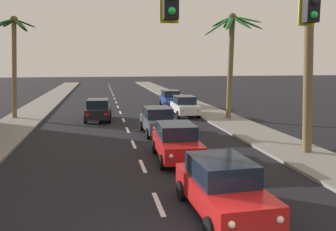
# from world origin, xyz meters

# --- Properties ---
(sidewalk_right) EXTENTS (3.20, 110.00, 0.14)m
(sidewalk_right) POSITION_xyz_m (7.80, 20.00, 0.07)
(sidewalk_right) COLOR gray
(sidewalk_right) RESTS_ON ground
(sidewalk_left) EXTENTS (3.20, 110.00, 0.14)m
(sidewalk_left) POSITION_xyz_m (-7.80, 20.00, 0.07)
(sidewalk_left) COLOR gray
(sidewalk_left) RESTS_ON ground
(lane_markings) EXTENTS (4.28, 88.55, 0.01)m
(lane_markings) POSITION_xyz_m (0.46, 19.91, 0.00)
(lane_markings) COLOR silver
(lane_markings) RESTS_ON ground
(traffic_signal_mast) EXTENTS (10.58, 0.41, 7.26)m
(traffic_signal_mast) POSITION_xyz_m (3.26, 0.65, 5.16)
(traffic_signal_mast) COLOR #2D2D33
(traffic_signal_mast) RESTS_ON ground
(sedan_lead_at_stop_bar) EXTENTS (2.07, 4.50, 1.68)m
(sedan_lead_at_stop_bar) POSITION_xyz_m (1.72, 2.50, 0.85)
(sedan_lead_at_stop_bar) COLOR red
(sedan_lead_at_stop_bar) RESTS_ON ground
(sedan_third_in_queue) EXTENTS (2.06, 4.49, 1.68)m
(sedan_third_in_queue) POSITION_xyz_m (1.68, 8.74, 0.85)
(sedan_third_in_queue) COLOR red
(sedan_third_in_queue) RESTS_ON ground
(sedan_fifth_in_queue) EXTENTS (2.02, 4.48, 1.68)m
(sedan_fifth_in_queue) POSITION_xyz_m (1.81, 14.98, 0.85)
(sedan_fifth_in_queue) COLOR #4C515B
(sedan_fifth_in_queue) RESTS_ON ground
(sedan_oncoming_far) EXTENTS (2.11, 4.51, 1.68)m
(sedan_oncoming_far) POSITION_xyz_m (-1.93, 21.08, 0.85)
(sedan_oncoming_far) COLOR black
(sedan_oncoming_far) RESTS_ON ground
(sedan_parked_nearest_kerb) EXTENTS (2.00, 4.47, 1.68)m
(sedan_parked_nearest_kerb) POSITION_xyz_m (5.27, 22.28, 0.85)
(sedan_parked_nearest_kerb) COLOR silver
(sedan_parked_nearest_kerb) RESTS_ON ground
(sedan_parked_mid_kerb) EXTENTS (2.01, 4.48, 1.68)m
(sedan_parked_mid_kerb) POSITION_xyz_m (5.35, 28.75, 0.85)
(sedan_parked_mid_kerb) COLOR navy
(sedan_parked_mid_kerb) RESTS_ON ground
(palm_left_third) EXTENTS (3.14, 2.65, 8.05)m
(palm_left_third) POSITION_xyz_m (-8.25, 22.93, 5.50)
(palm_left_third) COLOR brown
(palm_left_third) RESTS_ON ground
(palm_right_second) EXTENTS (3.27, 3.36, 8.91)m
(palm_right_second) POSITION_xyz_m (7.93, 8.45, 5.74)
(palm_right_second) COLOR brown
(palm_right_second) RESTS_ON ground
(palm_right_third) EXTENTS (4.56, 4.79, 8.21)m
(palm_right_third) POSITION_xyz_m (8.25, 19.43, 5.86)
(palm_right_third) COLOR brown
(palm_right_third) RESTS_ON ground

